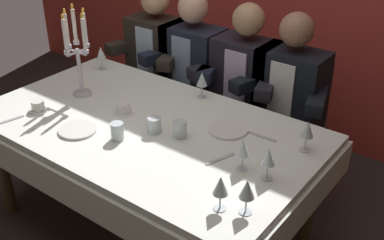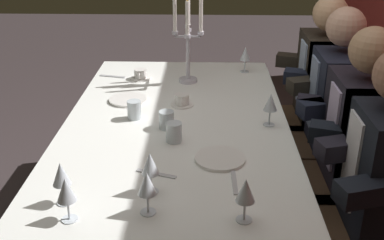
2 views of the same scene
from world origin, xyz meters
name	(u,v)px [view 1 (image 1 of 2)]	position (x,y,z in m)	size (l,w,h in m)	color
ground_plane	(151,226)	(0.00, 0.00, 0.00)	(12.00, 12.00, 0.00)	#382E2F
dining_table	(147,142)	(0.00, 0.00, 0.62)	(1.94, 1.14, 0.74)	white
candelabra	(78,54)	(-0.56, 0.04, 1.01)	(0.19, 0.19, 0.57)	silver
dinner_plate_0	(78,130)	(-0.24, -0.28, 0.75)	(0.21, 0.21, 0.01)	white
dinner_plate_1	(228,130)	(0.41, 0.21, 0.75)	(0.21, 0.21, 0.01)	white
wine_glass_0	(101,53)	(-0.75, 0.40, 0.86)	(0.07, 0.07, 0.16)	silver
wine_glass_1	(221,186)	(0.74, -0.36, 0.86)	(0.07, 0.07, 0.16)	silver
wine_glass_2	(202,80)	(0.05, 0.46, 0.85)	(0.07, 0.07, 0.16)	silver
wine_glass_3	(307,130)	(0.82, 0.28, 0.85)	(0.07, 0.07, 0.16)	silver
wine_glass_4	(268,157)	(0.79, -0.05, 0.85)	(0.07, 0.07, 0.16)	silver
wine_glass_5	(243,148)	(0.65, -0.05, 0.86)	(0.07, 0.07, 0.16)	silver
wine_glass_6	(247,190)	(0.83, -0.31, 0.85)	(0.07, 0.07, 0.16)	silver
water_tumbler_0	(117,131)	(-0.01, -0.21, 0.79)	(0.07, 0.07, 0.09)	silver
water_tumbler_1	(155,125)	(0.10, -0.04, 0.78)	(0.07, 0.07, 0.09)	silver
water_tumbler_2	(180,129)	(0.24, 0.01, 0.79)	(0.07, 0.07, 0.09)	silver
coffee_cup_0	(38,106)	(-0.60, -0.26, 0.77)	(0.13, 0.12, 0.06)	white
coffee_cup_1	(124,109)	(-0.19, 0.02, 0.77)	(0.13, 0.12, 0.06)	white
fork_0	(9,120)	(-0.63, -0.43, 0.74)	(0.17, 0.02, 0.01)	#B7B7BC
spoon_1	(220,159)	(0.53, -0.05, 0.74)	(0.17, 0.02, 0.01)	#B7B7BC
fork_2	(262,137)	(0.58, 0.26, 0.74)	(0.17, 0.02, 0.01)	#B7B7BC
seated_diner_0	(158,52)	(-0.67, 0.89, 0.74)	(0.63, 0.48, 1.24)	brown
seated_diner_1	(193,62)	(-0.33, 0.89, 0.74)	(0.63, 0.48, 1.24)	brown
seated_diner_2	(246,77)	(0.11, 0.89, 0.74)	(0.63, 0.48, 1.24)	brown
seated_diner_3	(291,90)	(0.44, 0.89, 0.74)	(0.63, 0.48, 1.24)	brown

